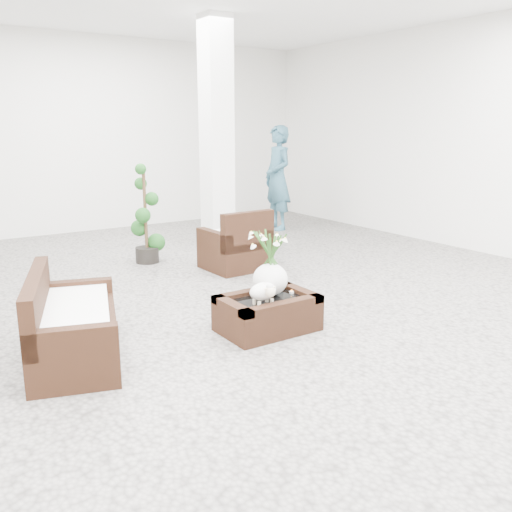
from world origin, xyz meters
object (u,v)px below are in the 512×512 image
loveseat (74,316)px  topiary (145,215)px  armchair (235,239)px  coffee_table (267,315)px

loveseat → topiary: (1.80, 2.80, 0.32)m
armchair → loveseat: armchair is taller
loveseat → armchair: bearing=-38.8°
coffee_table → armchair: size_ratio=1.09×
loveseat → topiary: 3.34m
armchair → topiary: size_ratio=0.60×
coffee_table → topiary: (0.09, 3.17, 0.53)m
loveseat → topiary: topiary is taller
coffee_table → armchair: armchair is taller
coffee_table → loveseat: size_ratio=0.64×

